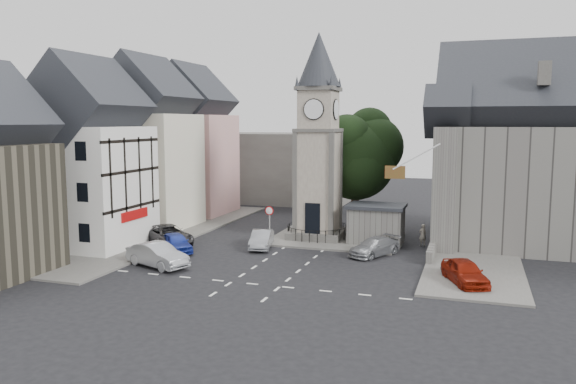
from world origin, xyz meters
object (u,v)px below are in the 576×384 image
(clock_tower, at_px, (318,138))
(car_east_red, at_px, (465,272))
(stone_shelter, at_px, (376,224))
(pedestrian, at_px, (423,235))
(car_west_blue, at_px, (176,242))

(clock_tower, height_order, car_east_red, clock_tower)
(stone_shelter, distance_m, car_east_red, 11.36)
(clock_tower, bearing_deg, stone_shelter, -5.84)
(clock_tower, height_order, stone_shelter, clock_tower)
(stone_shelter, bearing_deg, pedestrian, 8.90)
(clock_tower, relative_size, car_east_red, 3.80)
(pedestrian, bearing_deg, car_west_blue, -10.63)
(clock_tower, bearing_deg, car_west_blue, -137.85)
(stone_shelter, distance_m, pedestrian, 3.57)
(car_west_blue, bearing_deg, pedestrian, -21.11)
(stone_shelter, height_order, pedestrian, stone_shelter)
(clock_tower, height_order, pedestrian, clock_tower)
(stone_shelter, xyz_separation_m, pedestrian, (3.46, 0.54, -0.72))
(car_east_red, xyz_separation_m, pedestrian, (-3.24, 9.68, 0.10))
(clock_tower, xyz_separation_m, car_east_red, (11.50, -9.63, -7.39))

